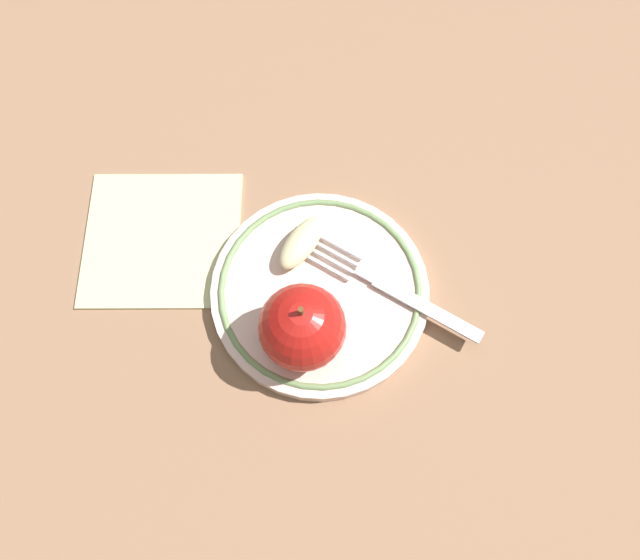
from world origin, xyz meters
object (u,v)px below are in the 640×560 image
plate (320,291)px  fork (389,288)px  apple_slice_front (300,243)px  napkin_folded (162,238)px  apple_red_whole (304,327)px

plate → fork: bearing=-91.7°
apple_slice_front → napkin_folded: bearing=116.1°
fork → apple_slice_front: bearing=4.3°
plate → fork: (-0.00, -0.06, 0.01)m
fork → napkin_folded: bearing=16.2°
apple_red_whole → apple_slice_front: bearing=1.8°
apple_red_whole → fork: apple_red_whole is taller
fork → plate: bearing=31.0°
apple_slice_front → fork: (-0.04, -0.08, -0.01)m
apple_red_whole → apple_slice_front: apple_red_whole is taller
fork → napkin_folded: fork is taller
apple_slice_front → napkin_folded: size_ratio=0.40×
apple_slice_front → napkin_folded: (0.02, 0.13, -0.02)m
apple_red_whole → napkin_folded: (0.11, 0.14, -0.05)m
plate → napkin_folded: plate is taller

